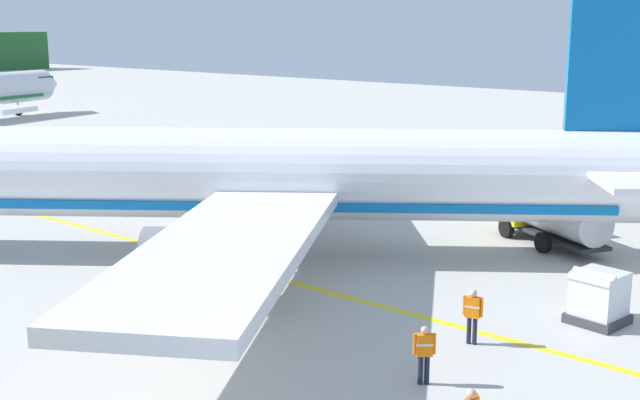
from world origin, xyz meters
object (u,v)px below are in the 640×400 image
at_px(cargo_container_near, 598,298).
at_px(crew_loader_left, 264,273).
at_px(crew_marshaller, 473,312).
at_px(airliner_foreground, 229,176).
at_px(crew_supervisor, 424,350).
at_px(service_truck_fuel, 550,213).

distance_m(cargo_container_near, crew_loader_left, 11.35).
bearing_deg(crew_marshaller, airliner_foreground, 79.74).
xyz_separation_m(cargo_container_near, crew_loader_left, (-5.24, 10.07, 0.08)).
height_order(crew_marshaller, crew_supervisor, crew_marshaller).
bearing_deg(service_truck_fuel, airliner_foreground, 136.07).
distance_m(crew_marshaller, crew_loader_left, 7.86).
bearing_deg(service_truck_fuel, crew_loader_left, 161.26).
bearing_deg(crew_supervisor, cargo_container_near, -13.67).
height_order(airliner_foreground, service_truck_fuel, airliner_foreground).
height_order(service_truck_fuel, cargo_container_near, service_truck_fuel).
xyz_separation_m(airliner_foreground, crew_loader_left, (-3.37, -5.19, -2.43)).
xyz_separation_m(service_truck_fuel, crew_loader_left, (-13.52, 4.59, -0.44)).
bearing_deg(service_truck_fuel, crew_supervisor, -167.11).
relative_size(crew_loader_left, crew_supervisor, 0.98).
bearing_deg(cargo_container_near, crew_loader_left, 117.51).
bearing_deg(crew_supervisor, airliner_foreground, 66.90).
bearing_deg(cargo_container_near, service_truck_fuel, 33.50).
relative_size(cargo_container_near, crew_marshaller, 1.07).
bearing_deg(crew_loader_left, cargo_container_near, -62.49).
relative_size(airliner_foreground, crew_supervisor, 21.18).
bearing_deg(crew_marshaller, service_truck_fuel, 14.39).
xyz_separation_m(airliner_foreground, cargo_container_near, (1.87, -15.26, -2.51)).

